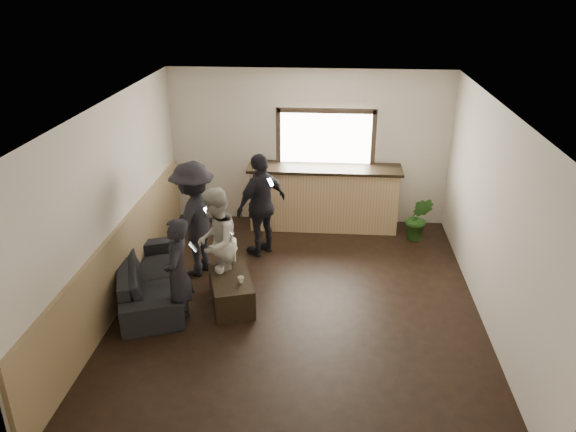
# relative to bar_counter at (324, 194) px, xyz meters

# --- Properties ---
(ground) EXTENTS (5.00, 6.00, 0.01)m
(ground) POSITION_rel_bar_counter_xyz_m (-0.30, -2.70, -0.64)
(ground) COLOR black
(room_shell) EXTENTS (5.01, 6.01, 2.80)m
(room_shell) POSITION_rel_bar_counter_xyz_m (-1.04, -2.70, 0.83)
(room_shell) COLOR silver
(room_shell) RESTS_ON ground
(bar_counter) EXTENTS (2.70, 0.68, 2.13)m
(bar_counter) POSITION_rel_bar_counter_xyz_m (0.00, 0.00, 0.00)
(bar_counter) COLOR tan
(bar_counter) RESTS_ON ground
(sofa) EXTENTS (1.49, 2.23, 0.61)m
(sofa) POSITION_rel_bar_counter_xyz_m (-2.45, -2.63, -0.34)
(sofa) COLOR black
(sofa) RESTS_ON ground
(coffee_table) EXTENTS (0.80, 1.08, 0.43)m
(coffee_table) POSITION_rel_bar_counter_xyz_m (-1.22, -2.75, -0.43)
(coffee_table) COLOR black
(coffee_table) RESTS_ON ground
(cup_a) EXTENTS (0.14, 0.14, 0.10)m
(cup_a) POSITION_rel_bar_counter_xyz_m (-1.40, -2.65, -0.16)
(cup_a) COLOR silver
(cup_a) RESTS_ON coffee_table
(cup_b) EXTENTS (0.12, 0.12, 0.08)m
(cup_b) POSITION_rel_bar_counter_xyz_m (-1.06, -2.88, -0.17)
(cup_b) COLOR silver
(cup_b) RESTS_ON coffee_table
(potted_plant) EXTENTS (0.53, 0.47, 0.81)m
(potted_plant) POSITION_rel_bar_counter_xyz_m (1.64, -0.44, -0.23)
(potted_plant) COLOR #2D6623
(potted_plant) RESTS_ON ground
(person_a) EXTENTS (0.47, 0.57, 1.50)m
(person_a) POSITION_rel_bar_counter_xyz_m (-1.81, -3.25, 0.11)
(person_a) COLOR black
(person_a) RESTS_ON ground
(person_b) EXTENTS (0.67, 0.83, 1.61)m
(person_b) POSITION_rel_bar_counter_xyz_m (-1.47, -2.46, 0.16)
(person_b) COLOR beige
(person_b) RESTS_ON ground
(person_c) EXTENTS (1.06, 1.32, 1.79)m
(person_c) POSITION_rel_bar_counter_xyz_m (-1.91, -1.87, 0.25)
(person_c) COLOR black
(person_c) RESTS_ON ground
(person_d) EXTENTS (0.97, 1.04, 1.71)m
(person_d) POSITION_rel_bar_counter_xyz_m (-0.99, -1.14, 0.22)
(person_d) COLOR black
(person_d) RESTS_ON ground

